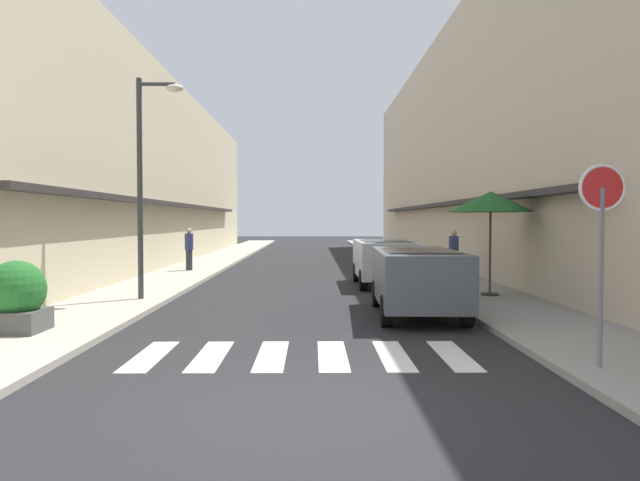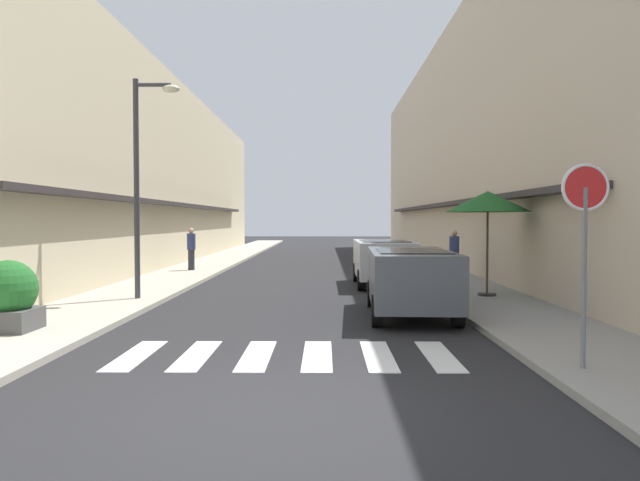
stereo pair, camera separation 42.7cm
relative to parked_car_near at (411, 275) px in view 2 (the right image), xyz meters
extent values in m
plane|color=#232326|center=(-2.49, 12.89, -0.92)|extent=(108.06, 108.06, 0.00)
cube|color=#ADA899|center=(-7.28, 12.89, -0.86)|extent=(2.52, 68.77, 0.12)
cube|color=gray|center=(2.31, 12.89, -0.86)|extent=(2.52, 68.77, 0.12)
cube|color=beige|center=(-11.04, 14.35, 3.34)|extent=(5.00, 46.21, 8.53)
cube|color=#332D2D|center=(-8.29, 14.35, 1.88)|extent=(0.50, 32.35, 0.16)
cube|color=#C6B299|center=(6.07, 14.35, 4.49)|extent=(5.00, 46.21, 10.83)
cube|color=#332D2D|center=(3.32, 14.35, 1.88)|extent=(0.50, 32.35, 0.16)
cube|color=silver|center=(-4.86, -3.99, -0.92)|extent=(0.45, 2.20, 0.01)
cube|color=silver|center=(-3.91, -3.99, -0.92)|extent=(0.45, 2.20, 0.01)
cube|color=silver|center=(-2.96, -3.99, -0.92)|extent=(0.45, 2.20, 0.01)
cube|color=silver|center=(-2.01, -3.99, -0.92)|extent=(0.45, 2.20, 0.01)
cube|color=silver|center=(-1.06, -3.99, -0.92)|extent=(0.45, 2.20, 0.01)
cube|color=silver|center=(-0.11, -3.99, -0.92)|extent=(0.45, 2.20, 0.01)
cube|color=#4C5156|center=(0.00, 0.04, -0.04)|extent=(1.93, 4.41, 1.13)
cube|color=black|center=(0.00, -0.18, 0.27)|extent=(1.57, 2.49, 0.56)
cylinder|color=black|center=(-0.74, 1.50, -0.60)|extent=(0.25, 0.65, 0.64)
cylinder|color=black|center=(0.85, 1.44, -0.60)|extent=(0.25, 0.65, 0.64)
cylinder|color=black|center=(-0.85, -1.36, -0.60)|extent=(0.25, 0.65, 0.64)
cylinder|color=black|center=(0.74, -1.43, -0.60)|extent=(0.25, 0.65, 0.64)
cube|color=silver|center=(0.00, 6.31, -0.04)|extent=(1.75, 4.12, 1.13)
cube|color=black|center=(0.00, 6.11, 0.27)|extent=(1.47, 2.30, 0.56)
cylinder|color=black|center=(-0.80, 7.67, -0.60)|extent=(0.22, 0.64, 0.64)
cylinder|color=black|center=(0.79, 7.67, -0.60)|extent=(0.22, 0.64, 0.64)
cylinder|color=black|center=(-0.79, 4.95, -0.60)|extent=(0.22, 0.64, 0.64)
cylinder|color=black|center=(0.80, 4.95, -0.60)|extent=(0.22, 0.64, 0.64)
cylinder|color=slate|center=(1.61, -5.24, 0.42)|extent=(0.07, 0.07, 2.45)
cylinder|color=red|center=(1.61, -5.24, 1.64)|extent=(0.64, 0.03, 0.64)
torus|color=white|center=(1.61, -5.24, 1.64)|extent=(0.65, 0.05, 0.65)
cylinder|color=#38383D|center=(-6.71, 2.18, 1.99)|extent=(0.14, 0.14, 5.59)
cylinder|color=#38383D|center=(-6.26, 2.18, 4.64)|extent=(0.90, 0.10, 0.10)
ellipsoid|color=beige|center=(-5.81, 2.18, 4.54)|extent=(0.44, 0.28, 0.20)
cylinder|color=#262626|center=(2.42, 2.79, -0.77)|extent=(0.48, 0.48, 0.06)
cylinder|color=#4C3823|center=(2.42, 2.79, 0.45)|extent=(0.06, 0.06, 2.50)
cone|color=#19511E|center=(2.42, 2.79, 1.70)|extent=(2.24, 2.24, 0.55)
cube|color=#4C4C4C|center=(-7.64, -2.49, -0.60)|extent=(0.95, 0.95, 0.40)
sphere|color=#236628|center=(-7.64, -2.49, -0.04)|extent=(1.04, 1.04, 1.04)
cylinder|color=#282B33|center=(2.58, 7.69, -0.40)|extent=(0.26, 0.26, 0.81)
cylinder|color=navy|center=(2.58, 7.69, 0.33)|extent=(0.34, 0.34, 0.64)
sphere|color=tan|center=(2.58, 7.69, 0.76)|extent=(0.22, 0.22, 0.22)
cylinder|color=#282B33|center=(-7.26, 11.11, -0.39)|extent=(0.26, 0.26, 0.82)
cylinder|color=navy|center=(-7.26, 11.11, 0.34)|extent=(0.34, 0.34, 0.65)
sphere|color=tan|center=(-7.26, 11.11, 0.78)|extent=(0.22, 0.22, 0.22)
camera|label=1|loc=(-2.33, -13.56, 1.21)|focal=34.62mm
camera|label=2|loc=(-1.90, -13.56, 1.21)|focal=34.62mm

